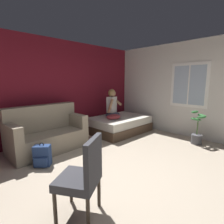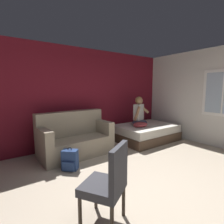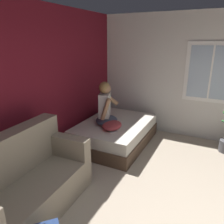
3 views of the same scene
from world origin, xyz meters
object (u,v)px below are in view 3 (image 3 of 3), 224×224
at_px(bed, 115,133).
at_px(cell_phone, 114,132).
at_px(person_seated, 106,107).
at_px(couch, 25,184).
at_px(throw_pillow, 112,125).

xyz_separation_m(bed, cell_phone, (-0.47, -0.20, 0.25)).
bearing_deg(person_seated, cell_phone, -131.83).
bearing_deg(couch, cell_phone, -11.33).
distance_m(throw_pillow, cell_phone, 0.17).
distance_m(bed, couch, 2.29).
relative_size(bed, throw_pillow, 3.81).
bearing_deg(cell_phone, throw_pillow, 170.64).
relative_size(person_seated, throw_pillow, 1.82).
bearing_deg(couch, person_seated, -0.91).
xyz_separation_m(person_seated, cell_phone, (-0.30, -0.33, -0.35)).
xyz_separation_m(couch, throw_pillow, (1.94, -0.26, 0.16)).
xyz_separation_m(bed, person_seated, (-0.17, 0.13, 0.60)).
distance_m(couch, person_seated, 2.15).
bearing_deg(cell_phone, person_seated, 178.88).
height_order(couch, cell_phone, couch).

